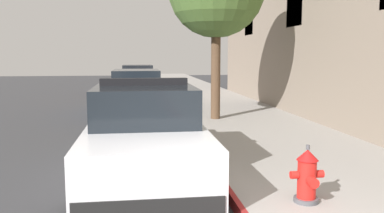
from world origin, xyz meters
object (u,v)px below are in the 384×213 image
Objects in this scene: parked_car_dark_far at (138,79)px; fire_hydrant at (307,176)px; police_cruiser at (145,133)px; parked_car_silver_ahead at (137,92)px.

fire_hydrant is (2.12, -18.15, -0.22)m from parked_car_dark_far.
fire_hydrant is at bearing -83.33° from parked_car_dark_far.
police_cruiser is 1.00× the size of parked_car_silver_ahead.
parked_car_silver_ahead is (-0.15, 7.84, -0.00)m from police_cruiser.
police_cruiser is 7.84m from parked_car_silver_ahead.
police_cruiser is at bearing 134.53° from fire_hydrant.
parked_car_dark_far is 18.27m from fire_hydrant.
fire_hydrant is at bearing -77.55° from parked_car_silver_ahead.
police_cruiser reaches higher than parked_car_dark_far.
police_cruiser is 16.07m from parked_car_dark_far.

